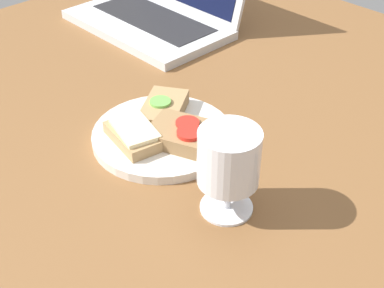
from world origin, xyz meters
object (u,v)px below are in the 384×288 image
(sandwich_with_cucumber, at_px, (164,109))
(laptop, at_px, (159,7))
(sandwich_with_tomato, at_px, (188,134))
(plate, at_px, (163,136))
(sandwich_with_cheese, at_px, (135,134))
(wine_glass, at_px, (229,161))

(sandwich_with_cucumber, height_order, laptop, laptop)
(sandwich_with_tomato, bearing_deg, sandwich_with_cucumber, 165.82)
(plate, relative_size, sandwich_with_tomato, 1.65)
(laptop, bearing_deg, plate, -40.51)
(plate, bearing_deg, sandwich_with_cucumber, 136.06)
(sandwich_with_cheese, xyz_separation_m, sandwich_with_cucumber, (-0.02, 0.08, 0.00))
(sandwich_with_cucumber, bearing_deg, plate, -43.94)
(sandwich_with_cheese, bearing_deg, sandwich_with_cucumber, 105.90)
(sandwich_with_tomato, height_order, sandwich_with_cucumber, sandwich_with_tomato)
(sandwich_with_cheese, relative_size, laptop, 0.30)
(sandwich_with_cheese, bearing_deg, plate, 75.76)
(laptop, bearing_deg, sandwich_with_cucumber, -40.10)
(sandwich_with_cheese, xyz_separation_m, wine_glass, (0.19, 0.00, 0.06))
(plate, xyz_separation_m, sandwich_with_cheese, (-0.01, -0.05, 0.02))
(sandwich_with_cucumber, xyz_separation_m, wine_glass, (0.21, -0.08, 0.05))
(sandwich_with_cheese, relative_size, sandwich_with_tomato, 0.79)
(plate, bearing_deg, sandwich_with_cheese, -104.24)
(sandwich_with_cheese, height_order, wine_glass, wine_glass)
(wine_glass, bearing_deg, sandwich_with_tomato, 157.40)
(wine_glass, xyz_separation_m, laptop, (-0.52, 0.34, -0.04))
(sandwich_with_cheese, bearing_deg, sandwich_with_tomato, 45.43)
(sandwich_with_cucumber, relative_size, laptop, 0.33)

